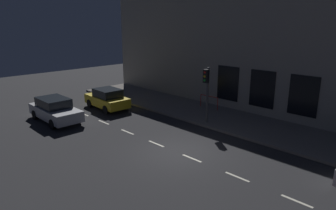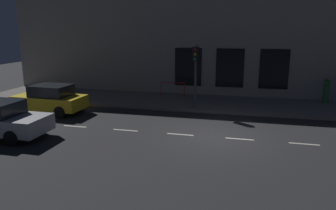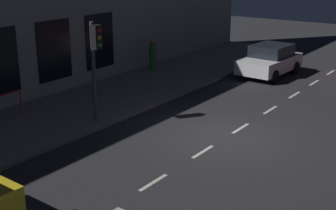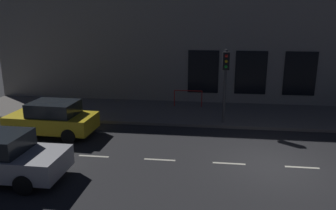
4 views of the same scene
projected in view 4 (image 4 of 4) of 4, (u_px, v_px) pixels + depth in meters
The scene contains 7 objects.
ground_plane at pixel (274, 166), 12.04m from camera, with size 60.00×60.00×0.00m, color #28282B.
sidewalk at pixel (253, 115), 18.01m from camera, with size 4.50×32.00×0.15m.
building_facade at pixel (253, 31), 19.32m from camera, with size 0.65×32.00×8.88m.
lane_centre_line at pixel (302, 167), 11.91m from camera, with size 0.12×27.20×0.01m.
traffic_light at pixel (225, 74), 15.81m from camera, with size 0.49×0.32×3.61m.
parked_car_3 at pixel (52, 119), 14.98m from camera, with size 2.02×3.97×1.58m.
red_railing at pixel (188, 95), 19.27m from camera, with size 0.05×1.65×0.97m.
Camera 4 is at (-11.45, 2.42, 5.26)m, focal length 35.34 mm.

